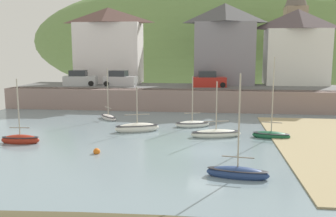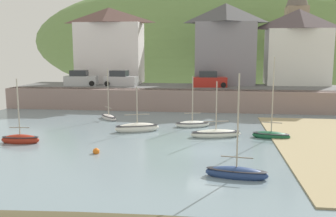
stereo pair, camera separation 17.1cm
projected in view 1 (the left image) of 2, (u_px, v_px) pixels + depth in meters
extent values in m
cube|color=gray|center=(206.00, 151.00, 25.59)|extent=(48.00, 40.00, 0.06)
cube|color=gray|center=(209.00, 101.00, 42.07)|extent=(48.00, 2.40, 2.40)
cube|color=#606060|center=(209.00, 87.00, 45.52)|extent=(48.00, 9.00, 0.10)
ellipsoid|color=#67894A|center=(220.00, 42.00, 78.15)|extent=(80.00, 44.00, 24.70)
cube|color=silver|center=(109.00, 53.00, 50.91)|extent=(8.88, 4.26, 8.13)
pyramid|color=brown|center=(108.00, 15.00, 50.12)|extent=(9.18, 4.56, 2.05)
cube|color=gray|center=(224.00, 54.00, 49.09)|extent=(7.67, 5.73, 8.02)
pyramid|color=#4C4C4F|center=(225.00, 13.00, 48.26)|extent=(7.97, 6.03, 2.50)
cube|color=silver|center=(296.00, 57.00, 48.07)|extent=(7.84, 4.49, 7.15)
pyramid|color=#55494C|center=(298.00, 19.00, 47.31)|extent=(8.14, 4.79, 2.51)
cube|color=gray|center=(294.00, 45.00, 51.68)|extent=(2.80, 2.80, 10.39)
ellipsoid|color=white|center=(137.00, 128.00, 31.62)|extent=(3.97, 2.43, 0.95)
ellipsoid|color=black|center=(137.00, 125.00, 31.58)|extent=(3.89, 2.39, 0.12)
cylinder|color=#B2A893|center=(137.00, 105.00, 31.30)|extent=(0.09, 0.09, 3.12)
cylinder|color=gray|center=(137.00, 115.00, 31.43)|extent=(2.00, 0.82, 0.07)
ellipsoid|color=#A22818|center=(20.00, 140.00, 27.61)|extent=(2.95, 1.17, 0.83)
ellipsoid|color=black|center=(20.00, 137.00, 27.57)|extent=(2.89, 1.14, 0.12)
cylinder|color=#B2A893|center=(18.00, 107.00, 27.22)|extent=(0.09, 0.09, 4.18)
cylinder|color=gray|center=(20.00, 128.00, 27.46)|extent=(1.53, 0.18, 0.07)
ellipsoid|color=#185635|center=(271.00, 136.00, 29.24)|extent=(3.08, 1.62, 0.69)
ellipsoid|color=black|center=(271.00, 133.00, 29.21)|extent=(3.01, 1.58, 0.12)
cylinder|color=#B2A893|center=(273.00, 95.00, 28.73)|extent=(0.09, 0.09, 5.85)
cylinder|color=gray|center=(272.00, 122.00, 29.08)|extent=(1.57, 0.37, 0.07)
ellipsoid|color=navy|center=(237.00, 174.00, 20.15)|extent=(3.50, 1.43, 0.78)
ellipsoid|color=black|center=(238.00, 170.00, 20.12)|extent=(3.43, 1.40, 0.12)
cylinder|color=#B2A893|center=(239.00, 121.00, 19.70)|extent=(0.09, 0.09, 5.06)
cylinder|color=gray|center=(238.00, 157.00, 20.01)|extent=(1.74, 0.32, 0.07)
ellipsoid|color=white|center=(192.00, 125.00, 33.59)|extent=(3.37, 2.18, 0.68)
ellipsoid|color=black|center=(192.00, 123.00, 33.56)|extent=(3.31, 2.14, 0.12)
cylinder|color=#B2A893|center=(192.00, 99.00, 33.22)|extent=(0.09, 0.09, 4.06)
cylinder|color=gray|center=(192.00, 113.00, 33.42)|extent=(1.45, 0.51, 0.07)
ellipsoid|color=silver|center=(108.00, 118.00, 37.10)|extent=(2.57, 2.79, 0.60)
ellipsoid|color=black|center=(108.00, 116.00, 37.07)|extent=(2.52, 2.74, 0.12)
cylinder|color=#B2A893|center=(108.00, 92.00, 36.69)|extent=(0.09, 0.09, 4.62)
cylinder|color=gray|center=(108.00, 108.00, 36.94)|extent=(1.00, 1.16, 0.07)
ellipsoid|color=silver|center=(216.00, 134.00, 29.65)|extent=(4.29, 2.23, 0.77)
ellipsoid|color=black|center=(216.00, 131.00, 29.62)|extent=(4.21, 2.18, 0.12)
cylinder|color=#B2A893|center=(217.00, 106.00, 29.29)|extent=(0.09, 0.09, 3.84)
cylinder|color=gray|center=(216.00, 121.00, 29.49)|extent=(2.00, 0.56, 0.07)
cube|color=#B5B9BD|center=(80.00, 81.00, 47.34)|extent=(4.26, 2.13, 1.20)
cube|color=#282D33|center=(78.00, 73.00, 47.23)|extent=(2.25, 1.72, 0.80)
cylinder|color=black|center=(95.00, 82.00, 47.98)|extent=(0.64, 0.22, 0.64)
cylinder|color=black|center=(91.00, 84.00, 46.41)|extent=(0.64, 0.22, 0.64)
cylinder|color=black|center=(70.00, 82.00, 48.37)|extent=(0.64, 0.22, 0.64)
cylinder|color=black|center=(66.00, 83.00, 46.80)|extent=(0.64, 0.22, 0.64)
cube|color=#B4B3B8|center=(121.00, 81.00, 46.73)|extent=(4.27, 2.17, 1.20)
cube|color=#282D33|center=(119.00, 74.00, 46.61)|extent=(2.26, 1.74, 0.80)
cylinder|color=black|center=(135.00, 83.00, 47.36)|extent=(0.64, 0.22, 0.64)
cylinder|color=black|center=(132.00, 84.00, 45.79)|extent=(0.64, 0.22, 0.64)
cylinder|color=black|center=(110.00, 83.00, 47.75)|extent=(0.64, 0.22, 0.64)
cylinder|color=black|center=(106.00, 84.00, 46.18)|extent=(0.64, 0.22, 0.64)
cube|color=#B4251C|center=(209.00, 82.00, 45.42)|extent=(4.25, 2.09, 1.20)
cube|color=#282D33|center=(207.00, 74.00, 45.30)|extent=(2.24, 1.70, 0.80)
cylinder|color=black|center=(222.00, 84.00, 46.06)|extent=(0.64, 0.22, 0.64)
cylinder|color=black|center=(223.00, 85.00, 44.49)|extent=(0.64, 0.22, 0.64)
cylinder|color=black|center=(196.00, 84.00, 46.44)|extent=(0.64, 0.22, 0.64)
cylinder|color=black|center=(195.00, 85.00, 44.88)|extent=(0.64, 0.22, 0.64)
sphere|color=orange|center=(97.00, 152.00, 24.83)|extent=(0.46, 0.46, 0.46)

